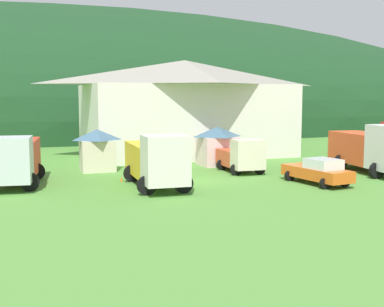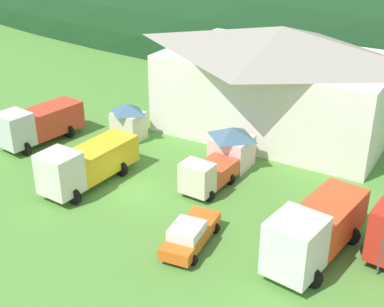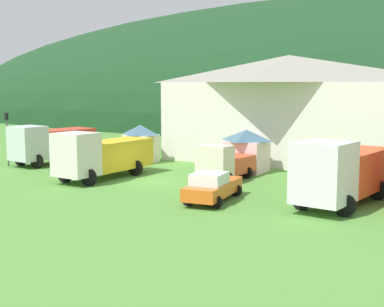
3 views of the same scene
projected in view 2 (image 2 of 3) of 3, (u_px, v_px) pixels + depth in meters
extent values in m
plane|color=#518C38|center=(137.00, 191.00, 35.79)|extent=(200.00, 200.00, 0.00)
ellipsoid|color=#193D1E|center=(358.00, 32.00, 79.02)|extent=(174.88, 60.00, 39.87)
cube|color=white|center=(278.00, 93.00, 44.07)|extent=(18.26, 11.77, 6.58)
pyramid|color=gray|center=(282.00, 41.00, 42.13)|extent=(19.72, 12.71, 2.30)
cube|color=beige|center=(129.00, 126.00, 43.15)|extent=(2.43, 2.01, 2.31)
pyramid|color=#42667F|center=(128.00, 108.00, 42.47)|extent=(2.62, 2.18, 0.81)
cube|color=beige|center=(231.00, 152.00, 38.69)|extent=(2.75, 2.57, 2.31)
pyramid|color=#42667F|center=(232.00, 133.00, 38.01)|extent=(2.97, 2.77, 0.81)
cube|color=silver|center=(15.00, 129.00, 40.64)|extent=(2.71, 2.51, 2.65)
cube|color=black|center=(12.00, 123.00, 40.31)|extent=(1.53, 1.92, 0.85)
cube|color=red|center=(52.00, 119.00, 43.21)|extent=(3.07, 5.13, 2.18)
cylinder|color=black|center=(25.00, 148.00, 40.62)|extent=(1.10, 0.30, 1.10)
cylinder|color=black|center=(9.00, 141.00, 41.82)|extent=(1.10, 0.30, 1.10)
cylinder|color=black|center=(69.00, 131.00, 43.60)|extent=(1.10, 0.30, 1.10)
cylinder|color=black|center=(53.00, 125.00, 44.80)|extent=(1.10, 0.30, 1.10)
cube|color=silver|center=(60.00, 173.00, 34.00)|extent=(2.55, 2.36, 2.78)
cube|color=black|center=(58.00, 165.00, 33.65)|extent=(1.40, 1.85, 0.89)
cube|color=gold|center=(101.00, 157.00, 37.05)|extent=(2.71, 5.57, 1.97)
cylinder|color=black|center=(74.00, 196.00, 34.07)|extent=(1.10, 0.30, 1.10)
cylinder|color=black|center=(51.00, 187.00, 35.14)|extent=(1.10, 0.30, 1.10)
cylinder|color=black|center=(121.00, 169.00, 37.55)|extent=(1.10, 0.30, 1.10)
cylinder|color=black|center=(99.00, 161.00, 38.62)|extent=(1.10, 0.30, 1.10)
cube|color=beige|center=(197.00, 178.00, 34.44)|extent=(2.20, 1.62, 2.09)
cube|color=black|center=(197.00, 172.00, 34.19)|extent=(1.20, 1.27, 0.67)
cube|color=#DB512D|center=(215.00, 171.00, 36.36)|extent=(2.27, 3.17, 1.14)
cylinder|color=black|center=(209.00, 196.00, 34.44)|extent=(0.80, 0.30, 0.80)
cylinder|color=black|center=(186.00, 188.00, 35.36)|extent=(0.80, 0.30, 0.80)
cylinder|color=black|center=(230.00, 179.00, 36.50)|extent=(0.80, 0.30, 0.80)
cylinder|color=black|center=(208.00, 172.00, 37.41)|extent=(0.80, 0.30, 0.80)
cube|color=white|center=(295.00, 245.00, 26.67)|extent=(2.88, 3.11, 3.04)
cube|color=black|center=(295.00, 236.00, 26.28)|extent=(1.64, 2.40, 0.97)
cube|color=#E04C23|center=(329.00, 218.00, 29.68)|extent=(3.20, 5.53, 2.24)
cylinder|color=black|center=(312.00, 278.00, 26.71)|extent=(1.10, 0.30, 1.10)
cylinder|color=black|center=(274.00, 261.00, 27.96)|extent=(1.10, 0.30, 1.10)
cylinder|color=black|center=(351.00, 235.00, 30.10)|extent=(1.10, 0.30, 1.10)
cylinder|color=black|center=(315.00, 222.00, 31.35)|extent=(1.10, 0.30, 1.10)
cylinder|color=black|center=(371.00, 251.00, 28.78)|extent=(1.10, 0.30, 1.10)
cube|color=orange|center=(191.00, 235.00, 29.93)|extent=(2.43, 5.12, 0.70)
cube|color=silver|center=(187.00, 230.00, 29.16)|extent=(1.90, 2.17, 0.62)
cylinder|color=black|center=(192.00, 260.00, 28.42)|extent=(0.68, 0.24, 0.68)
cylinder|color=black|center=(166.00, 253.00, 28.99)|extent=(0.68, 0.24, 0.68)
cylinder|color=black|center=(214.00, 228.00, 31.18)|extent=(0.68, 0.24, 0.68)
cylinder|color=black|center=(190.00, 222.00, 31.75)|extent=(0.68, 0.24, 0.68)
cylinder|color=#4C4C51|center=(382.00, 248.00, 27.09)|extent=(0.12, 0.12, 3.42)
cone|color=orange|center=(96.00, 164.00, 39.43)|extent=(0.36, 0.36, 0.56)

